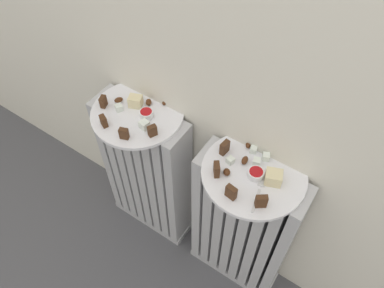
% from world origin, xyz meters
% --- Properties ---
extents(radiator_left, '(0.35, 0.12, 0.68)m').
position_xyz_m(radiator_left, '(-0.21, 0.28, 0.33)').
color(radiator_left, '#B2B2B7').
rests_on(radiator_left, ground_plane).
extents(radiator_right, '(0.35, 0.12, 0.68)m').
position_xyz_m(radiator_right, '(0.21, 0.28, 0.33)').
color(radiator_right, '#B2B2B7').
rests_on(radiator_right, ground_plane).
extents(plate_left, '(0.30, 0.30, 0.01)m').
position_xyz_m(plate_left, '(-0.21, 0.28, 0.68)').
color(plate_left, white).
rests_on(plate_left, radiator_left).
extents(plate_right, '(0.30, 0.30, 0.01)m').
position_xyz_m(plate_right, '(0.21, 0.28, 0.68)').
color(plate_right, white).
rests_on(plate_right, radiator_right).
extents(dark_cake_slice_left_0, '(0.02, 0.03, 0.04)m').
position_xyz_m(dark_cake_slice_left_0, '(-0.31, 0.24, 0.71)').
color(dark_cake_slice_left_0, '#472B19').
rests_on(dark_cake_slice_left_0, plate_left).
extents(dark_cake_slice_left_1, '(0.03, 0.03, 0.04)m').
position_xyz_m(dark_cake_slice_left_1, '(-0.26, 0.18, 0.71)').
color(dark_cake_slice_left_1, '#472B19').
rests_on(dark_cake_slice_left_1, plate_left).
extents(dark_cake_slice_left_2, '(0.03, 0.02, 0.04)m').
position_xyz_m(dark_cake_slice_left_2, '(-0.17, 0.17, 0.71)').
color(dark_cake_slice_left_2, '#472B19').
rests_on(dark_cake_slice_left_2, plate_left).
extents(dark_cake_slice_left_3, '(0.03, 0.03, 0.04)m').
position_xyz_m(dark_cake_slice_left_3, '(-0.11, 0.23, 0.71)').
color(dark_cake_slice_left_3, '#472B19').
rests_on(dark_cake_slice_left_3, plate_left).
extents(marble_cake_slice_left_0, '(0.05, 0.05, 0.04)m').
position_xyz_m(marble_cake_slice_left_0, '(-0.23, 0.30, 0.71)').
color(marble_cake_slice_left_0, beige).
rests_on(marble_cake_slice_left_0, plate_left).
extents(turkish_delight_left_0, '(0.03, 0.03, 0.03)m').
position_xyz_m(turkish_delight_left_0, '(-0.15, 0.24, 0.70)').
color(turkish_delight_left_0, white).
rests_on(turkish_delight_left_0, plate_left).
extents(turkish_delight_left_1, '(0.03, 0.03, 0.02)m').
position_xyz_m(turkish_delight_left_1, '(-0.26, 0.25, 0.70)').
color(turkish_delight_left_1, white).
rests_on(turkish_delight_left_1, plate_left).
extents(medjool_date_left_0, '(0.03, 0.03, 0.01)m').
position_xyz_m(medjool_date_left_0, '(-0.20, 0.33, 0.70)').
color(medjool_date_left_0, '#4C2814').
rests_on(medjool_date_left_0, plate_left).
extents(medjool_date_left_1, '(0.02, 0.03, 0.02)m').
position_xyz_m(medjool_date_left_1, '(-0.16, 0.36, 0.70)').
color(medjool_date_left_1, '#4C2814').
rests_on(medjool_date_left_1, plate_left).
extents(medjool_date_left_2, '(0.03, 0.03, 0.02)m').
position_xyz_m(medjool_date_left_2, '(-0.29, 0.28, 0.70)').
color(medjool_date_left_2, '#4C2814').
rests_on(medjool_date_left_2, plate_left).
extents(jam_bowl_left, '(0.04, 0.04, 0.02)m').
position_xyz_m(jam_bowl_left, '(-0.17, 0.28, 0.70)').
color(jam_bowl_left, white).
rests_on(jam_bowl_left, plate_left).
extents(dark_cake_slice_right_0, '(0.02, 0.03, 0.04)m').
position_xyz_m(dark_cake_slice_right_0, '(0.10, 0.29, 0.71)').
color(dark_cake_slice_right_0, '#472B19').
rests_on(dark_cake_slice_right_0, plate_right).
extents(dark_cake_slice_right_1, '(0.03, 0.03, 0.04)m').
position_xyz_m(dark_cake_slice_right_1, '(0.12, 0.22, 0.71)').
color(dark_cake_slice_right_1, '#472B19').
rests_on(dark_cake_slice_right_1, plate_right).
extents(dark_cake_slice_right_2, '(0.03, 0.02, 0.04)m').
position_xyz_m(dark_cake_slice_right_2, '(0.19, 0.17, 0.71)').
color(dark_cake_slice_right_2, '#472B19').
rests_on(dark_cake_slice_right_2, plate_right).
extents(dark_cake_slice_right_3, '(0.03, 0.03, 0.04)m').
position_xyz_m(dark_cake_slice_right_3, '(0.27, 0.19, 0.71)').
color(dark_cake_slice_right_3, '#472B19').
rests_on(dark_cake_slice_right_3, plate_right).
extents(marble_cake_slice_right_0, '(0.06, 0.05, 0.04)m').
position_xyz_m(marble_cake_slice_right_0, '(0.26, 0.28, 0.71)').
color(marble_cake_slice_right_0, beige).
rests_on(marble_cake_slice_right_0, plate_right).
extents(turkish_delight_right_0, '(0.02, 0.02, 0.02)m').
position_xyz_m(turkish_delight_right_0, '(0.17, 0.34, 0.70)').
color(turkish_delight_right_0, white).
rests_on(turkish_delight_right_0, plate_right).
extents(turkish_delight_right_1, '(0.03, 0.03, 0.02)m').
position_xyz_m(turkish_delight_right_1, '(0.20, 0.31, 0.70)').
color(turkish_delight_right_1, white).
rests_on(turkish_delight_right_1, plate_right).
extents(turkish_delight_right_2, '(0.02, 0.02, 0.02)m').
position_xyz_m(turkish_delight_right_2, '(0.14, 0.27, 0.70)').
color(turkish_delight_right_2, white).
rests_on(turkish_delight_right_2, plate_right).
extents(turkish_delight_right_3, '(0.03, 0.03, 0.02)m').
position_xyz_m(turkish_delight_right_3, '(0.21, 0.34, 0.70)').
color(turkish_delight_right_3, white).
rests_on(turkish_delight_right_3, plate_right).
extents(medjool_date_right_0, '(0.03, 0.03, 0.02)m').
position_xyz_m(medjool_date_right_0, '(0.15, 0.23, 0.70)').
color(medjool_date_right_0, '#4C2814').
rests_on(medjool_date_right_0, plate_right).
extents(medjool_date_right_1, '(0.02, 0.03, 0.02)m').
position_xyz_m(medjool_date_right_1, '(0.17, 0.29, 0.70)').
color(medjool_date_right_1, '#4C2814').
rests_on(medjool_date_right_1, plate_right).
extents(medjool_date_right_2, '(0.02, 0.03, 0.02)m').
position_xyz_m(medjool_date_right_2, '(0.15, 0.35, 0.70)').
color(medjool_date_right_2, '#4C2814').
rests_on(medjool_date_right_2, plate_right).
extents(jam_bowl_right, '(0.05, 0.05, 0.02)m').
position_xyz_m(jam_bowl_right, '(0.22, 0.27, 0.70)').
color(jam_bowl_right, white).
rests_on(jam_bowl_right, plate_right).
extents(fork, '(0.04, 0.11, 0.00)m').
position_xyz_m(fork, '(0.25, 0.22, 0.69)').
color(fork, silver).
rests_on(fork, plate_right).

